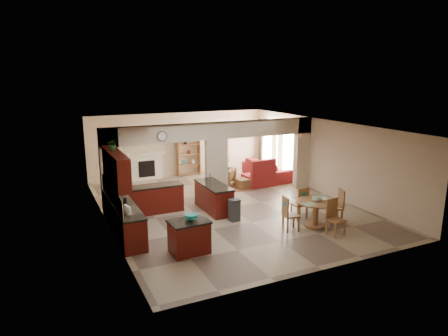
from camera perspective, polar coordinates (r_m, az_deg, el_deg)
name	(u,v)px	position (r m, az deg, el deg)	size (l,w,h in m)	color
floor	(228,207)	(13.69, 0.64, -5.59)	(10.00, 10.00, 0.00)	gray
ceiling	(229,125)	(13.07, 0.67, 6.12)	(10.00, 10.00, 0.00)	white
wall_back	(180,144)	(17.86, -6.35, 3.39)	(8.00, 8.00, 0.00)	#C2AD8E
wall_front	(326,213)	(9.24, 14.35, -6.20)	(8.00, 8.00, 0.00)	#C2AD8E
wall_left	(105,180)	(12.16, -16.58, -1.68)	(10.00, 10.00, 0.00)	#C2AD8E
wall_right	(324,157)	(15.44, 14.15, 1.54)	(10.00, 10.00, 0.00)	#C2AD8E
partition_left_pier	(110,172)	(13.17, -15.97, -0.53)	(0.60, 0.25, 2.80)	#C2AD8E
partition_center_pier	(216,170)	(14.26, -1.10, -0.23)	(0.80, 0.25, 2.20)	#C2AD8E
partition_right_pier	(302,153)	(16.03, 11.07, 2.12)	(0.60, 0.25, 2.80)	#C2AD8E
partition_header	(216,131)	(14.00, -1.12, 5.35)	(8.00, 0.25, 0.60)	#C2AD8E
kitchen_counter	(134,210)	(12.32, -12.70, -5.81)	(2.52, 3.29, 1.48)	#3D0907
upper_cabinets	(116,168)	(11.30, -15.21, 0.02)	(0.35, 2.40, 0.90)	#3D0907
peninsula	(214,197)	(13.22, -1.49, -4.21)	(0.70, 1.85, 0.91)	#3D0907
wall_clock	(162,136)	(13.19, -8.83, 4.50)	(0.34, 0.34, 0.03)	#512F1B
rug	(233,187)	(16.00, 1.24, -2.80)	(1.60, 1.30, 0.01)	#994A37
fireplace	(146,166)	(17.41, -11.09, 0.34)	(1.60, 0.35, 1.20)	white
shelving_unit	(189,155)	(17.90, -5.07, 1.82)	(1.00, 0.32, 1.80)	brown
window_a	(289,152)	(17.26, 9.24, 2.29)	(0.02, 0.90, 1.90)	white
window_b	(268,146)	(18.67, 6.30, 3.19)	(0.02, 0.90, 1.90)	white
glazed_door	(278,152)	(17.98, 7.70, 2.29)	(0.02, 0.70, 2.10)	white
drape_a_left	(296,154)	(16.76, 10.27, 1.93)	(0.10, 0.28, 2.30)	#411D1A
drape_a_right	(280,150)	(17.73, 8.04, 2.62)	(0.10, 0.28, 2.30)	#411D1A
drape_b_left	(274,148)	(18.14, 7.18, 2.88)	(0.10, 0.28, 2.30)	#411D1A
drape_b_right	(261,144)	(19.15, 5.27, 3.47)	(0.10, 0.28, 2.30)	#411D1A
ceiling_fan	(230,121)	(16.43, 0.83, 6.72)	(1.00, 1.00, 0.10)	white
kitchen_island	(189,237)	(10.22, -5.00, -9.75)	(1.02, 0.76, 0.85)	#3D0907
teal_bowl	(191,217)	(10.09, -4.71, -7.02)	(0.32, 0.32, 0.15)	teal
trash_can	(234,211)	(12.34, 1.49, -6.15)	(0.30, 0.26, 0.64)	#303032
dining_table	(316,210)	(12.12, 12.95, -5.85)	(1.16, 1.16, 0.79)	brown
fruit_bowl	(317,199)	(12.01, 13.15, -4.31)	(0.27, 0.27, 0.15)	#6BBF29
sofa	(267,169)	(17.59, 6.18, -0.14)	(1.02, 2.60, 0.76)	maroon
chaise	(258,180)	(16.35, 4.94, -1.69)	(1.13, 0.92, 0.45)	maroon
armchair	(224,177)	(16.15, -0.02, -1.31)	(0.79, 0.81, 0.74)	maroon
ottoman	(243,183)	(15.92, 2.79, -2.20)	(0.52, 0.52, 0.38)	maroon
plant	(113,144)	(11.43, -15.63, 3.29)	(0.30, 0.26, 0.33)	#215115
chair_north	(301,202)	(12.67, 10.96, -4.77)	(0.43, 0.44, 1.02)	brown
chair_east	(338,205)	(12.67, 15.94, -5.04)	(0.53, 0.53, 1.02)	brown
chair_south	(334,215)	(11.69, 15.46, -6.54)	(0.46, 0.46, 1.02)	brown
chair_west	(288,212)	(11.67, 9.19, -6.26)	(0.49, 0.49, 1.02)	brown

